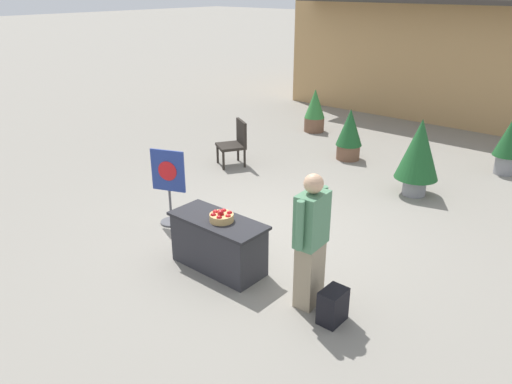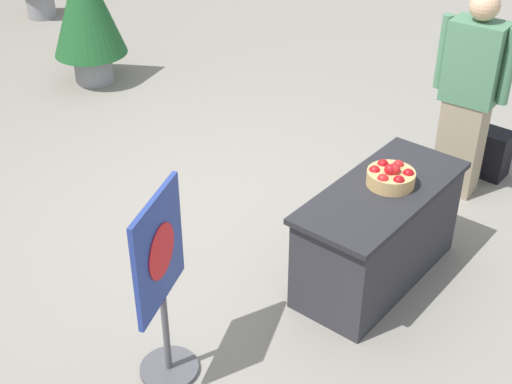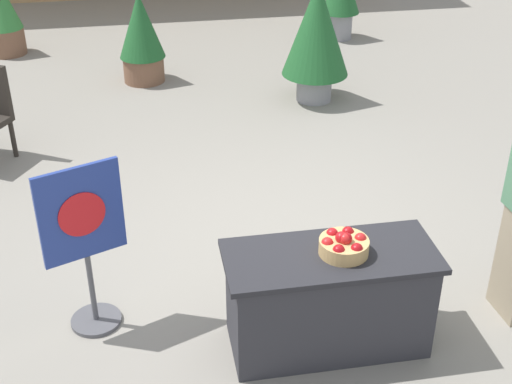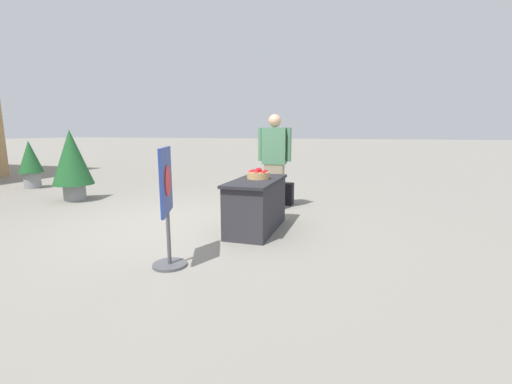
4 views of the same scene
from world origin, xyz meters
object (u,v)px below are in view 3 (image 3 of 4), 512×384
display_table (328,299)px  potted_plant_near_left (1,14)px  potted_plant_far_left (316,33)px  potted_plant_near_right (141,36)px  apple_basket (344,245)px  poster_board (85,243)px

display_table → potted_plant_near_left: 7.23m
potted_plant_far_left → display_table: bearing=-102.9°
potted_plant_far_left → potted_plant_near_right: potted_plant_far_left is taller
apple_basket → potted_plant_near_right: size_ratio=0.28×
potted_plant_near_right → potted_plant_near_left: 2.34m
apple_basket → potted_plant_near_left: bearing=114.3°
display_table → poster_board: poster_board is taller
potted_plant_near_right → potted_plant_near_left: (-1.87, 1.41, -0.03)m
potted_plant_near_right → potted_plant_near_left: bearing=143.1°
poster_board → potted_plant_far_left: potted_plant_far_left is taller
potted_plant_far_left → potted_plant_near_right: (-2.00, 0.99, -0.24)m
apple_basket → poster_board: 1.73m
display_table → apple_basket: apple_basket is taller
apple_basket → potted_plant_near_left: 7.27m
potted_plant_far_left → apple_basket: bearing=-101.9°
poster_board → potted_plant_near_right: poster_board is taller
display_table → potted_plant_far_left: potted_plant_far_left is taller
apple_basket → potted_plant_far_left: 4.32m
poster_board → potted_plant_near_left: bearing=170.3°
potted_plant_near_left → poster_board: bearing=-77.7°
potted_plant_far_left → potted_plant_near_right: bearing=153.8°
apple_basket → poster_board: (-1.65, 0.49, -0.12)m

